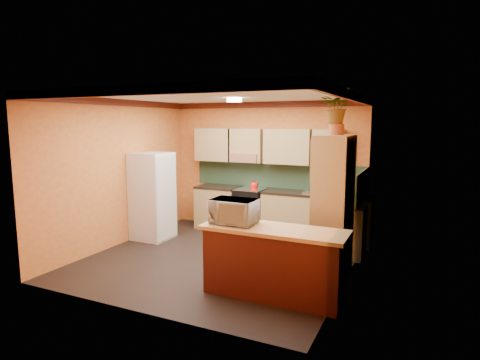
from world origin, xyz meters
name	(u,v)px	position (x,y,z in m)	size (l,w,h in m)	color
room_shell	(227,134)	(0.02, 0.28, 2.09)	(4.24, 4.24, 2.72)	black
base_cabinets_back	(279,214)	(0.42, 1.80, 0.44)	(3.65, 0.60, 0.88)	tan
countertop_back	(279,191)	(0.42, 1.80, 0.90)	(3.65, 0.62, 0.04)	black
stove	(250,210)	(-0.21, 1.80, 0.46)	(0.58, 0.58, 0.91)	black
kettle	(254,185)	(-0.11, 1.75, 1.00)	(0.17, 0.17, 0.18)	red
sink	(317,193)	(1.19, 1.80, 0.94)	(0.48, 0.40, 0.03)	silver
base_cabinets_right	(341,230)	(1.80, 1.07, 0.44)	(0.60, 0.80, 0.88)	tan
countertop_right	(341,204)	(1.80, 1.07, 0.90)	(0.62, 0.80, 0.04)	black
fridge	(152,196)	(-1.75, 0.53, 0.85)	(0.68, 0.66, 1.70)	silver
pantry	(333,206)	(1.85, 0.15, 1.05)	(0.48, 0.90, 2.10)	tan
fern_pot	(337,129)	(1.85, 0.20, 2.18)	(0.22, 0.22, 0.16)	#9B4A25
fern	(337,106)	(1.85, 0.20, 2.51)	(0.45, 0.39, 0.50)	tan
breakfast_bar	(273,264)	(1.33, -0.99, 0.44)	(1.80, 0.55, 0.88)	#461610
bar_top	(274,230)	(1.33, -0.99, 0.91)	(1.90, 0.65, 0.05)	tan
microwave	(234,211)	(0.76, -0.99, 1.10)	(0.60, 0.40, 0.33)	silver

